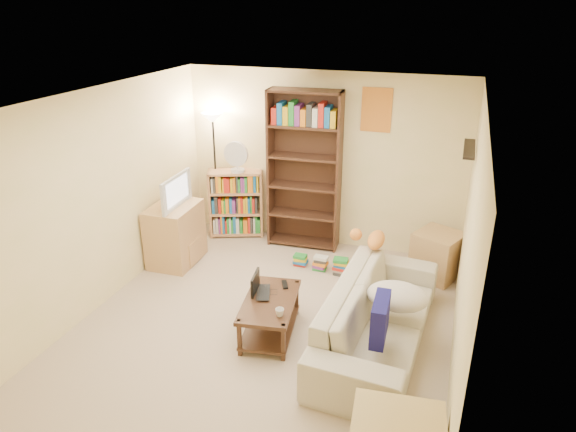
{
  "coord_description": "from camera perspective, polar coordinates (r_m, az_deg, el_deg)",
  "views": [
    {
      "loc": [
        1.8,
        -4.53,
        3.37
      ],
      "look_at": [
        0.04,
        0.64,
        1.05
      ],
      "focal_mm": 32.0,
      "sensor_mm": 36.0,
      "label": 1
    }
  ],
  "objects": [
    {
      "name": "tv_remote",
      "position": [
        5.76,
        -0.35,
        -7.63
      ],
      "size": [
        0.12,
        0.18,
        0.02
      ],
      "primitive_type": "cube",
      "rotation": [
        0.0,
        0.0,
        0.45
      ],
      "color": "black",
      "rests_on": "coffee_table"
    },
    {
      "name": "mug",
      "position": [
        5.24,
        -0.93,
        -10.66
      ],
      "size": [
        0.1,
        0.1,
        0.08
      ],
      "primitive_type": "imported",
      "rotation": [
        0.0,
        0.0,
        -0.03
      ],
      "color": "silver",
      "rests_on": "coffee_table"
    },
    {
      "name": "short_bookshelf",
      "position": [
        7.81,
        -5.79,
        1.42
      ],
      "size": [
        0.86,
        0.58,
        1.03
      ],
      "rotation": [
        0.0,
        0.0,
        0.36
      ],
      "color": "tan",
      "rests_on": "ground"
    },
    {
      "name": "sofa",
      "position": [
        5.49,
        9.99,
        -10.88
      ],
      "size": [
        2.44,
        1.18,
        0.68
      ],
      "primitive_type": "imported",
      "rotation": [
        0.0,
        0.0,
        1.51
      ],
      "color": "beige",
      "rests_on": "ground"
    },
    {
      "name": "book_stacks",
      "position": [
        6.91,
        3.86,
        -5.29
      ],
      "size": [
        0.77,
        0.21,
        0.23
      ],
      "color": "red",
      "rests_on": "ground"
    },
    {
      "name": "tabby_cat",
      "position": [
        6.1,
        9.38,
        -2.52
      ],
      "size": [
        0.54,
        0.21,
        0.19
      ],
      "color": "orange",
      "rests_on": "sofa"
    },
    {
      "name": "navy_pillow",
      "position": [
        4.89,
        10.2,
        -11.2
      ],
      "size": [
        0.15,
        0.45,
        0.4
      ],
      "primitive_type": "cube",
      "rotation": [
        0.0,
        0.0,
        1.61
      ],
      "color": "#151356",
      "rests_on": "sofa"
    },
    {
      "name": "tall_bookshelf",
      "position": [
        7.21,
        1.82,
        5.45
      ],
      "size": [
        1.04,
        0.4,
        2.26
      ],
      "rotation": [
        0.0,
        0.0,
        0.06
      ],
      "color": "#422519",
      "rests_on": "ground"
    },
    {
      "name": "desk_fan",
      "position": [
        7.5,
        -5.76,
        6.56
      ],
      "size": [
        0.37,
        0.21,
        0.46
      ],
      "color": "silver",
      "rests_on": "short_bookshelf"
    },
    {
      "name": "side_table",
      "position": [
        6.95,
        16.24,
        -4.17
      ],
      "size": [
        0.71,
        0.71,
        0.61
      ],
      "primitive_type": "cube",
      "rotation": [
        0.0,
        0.0,
        -0.42
      ],
      "color": "tan",
      "rests_on": "ground"
    },
    {
      "name": "tv_stand",
      "position": [
        7.16,
        -12.41,
        -1.97
      ],
      "size": [
        0.58,
        0.79,
        0.83
      ],
      "primitive_type": "cube",
      "rotation": [
        0.0,
        0.0,
        0.03
      ],
      "color": "tan",
      "rests_on": "ground"
    },
    {
      "name": "television",
      "position": [
        6.92,
        -12.84,
        2.74
      ],
      "size": [
        0.75,
        0.15,
        0.43
      ],
      "primitive_type": "imported",
      "rotation": [
        0.0,
        0.0,
        1.6
      ],
      "color": "black",
      "rests_on": "tv_stand"
    },
    {
      "name": "coffee_table",
      "position": [
        5.6,
        -2.04,
        -10.58
      ],
      "size": [
        0.67,
        1.03,
        0.43
      ],
      "rotation": [
        0.0,
        0.0,
        0.15
      ],
      "color": "#44271A",
      "rests_on": "ground"
    },
    {
      "name": "cream_blanket",
      "position": [
        5.39,
        12.06,
        -8.72
      ],
      "size": [
        0.63,
        0.45,
        0.27
      ],
      "primitive_type": "ellipsoid",
      "color": "beige",
      "rests_on": "sofa"
    },
    {
      "name": "laptop_screen",
      "position": [
        5.58,
        -3.66,
        -7.39
      ],
      "size": [
        0.06,
        0.32,
        0.21
      ],
      "primitive_type": "cube",
      "rotation": [
        0.0,
        0.0,
        0.15
      ],
      "color": "white",
      "rests_on": "laptop"
    },
    {
      "name": "floor_lamp",
      "position": [
        7.64,
        -8.26,
        8.51
      ],
      "size": [
        0.32,
        0.32,
        1.87
      ],
      "color": "black",
      "rests_on": "ground"
    },
    {
      "name": "laptop",
      "position": [
        5.61,
        -2.24,
        -8.53
      ],
      "size": [
        0.48,
        0.43,
        0.03
      ],
      "primitive_type": "imported",
      "rotation": [
        0.0,
        0.0,
        1.9
      ],
      "color": "black",
      "rests_on": "coffee_table"
    },
    {
      "name": "room",
      "position": [
        5.18,
        -2.62,
        3.27
      ],
      "size": [
        4.5,
        4.54,
        2.52
      ],
      "color": "#C8AD96",
      "rests_on": "ground"
    }
  ]
}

